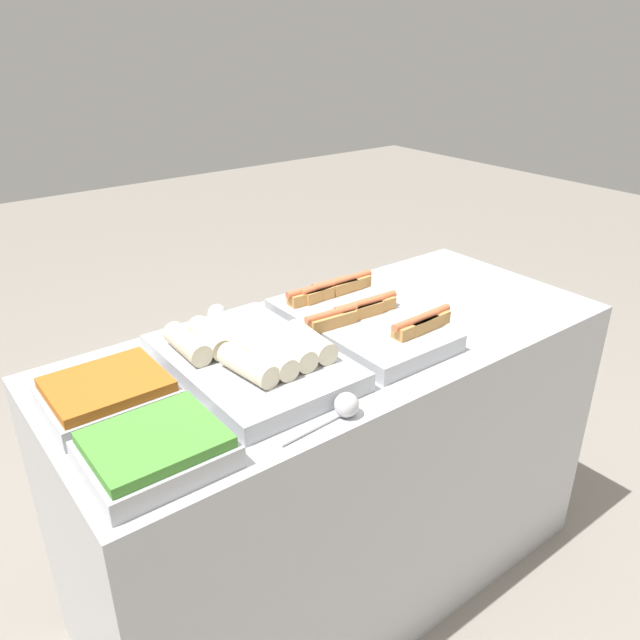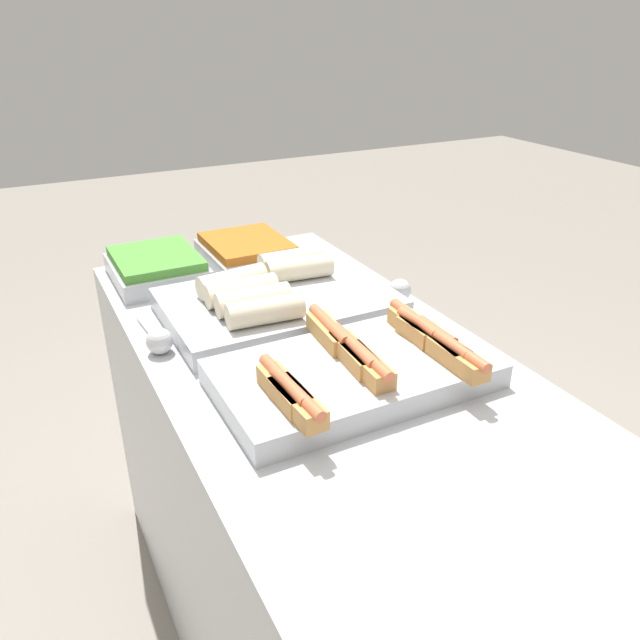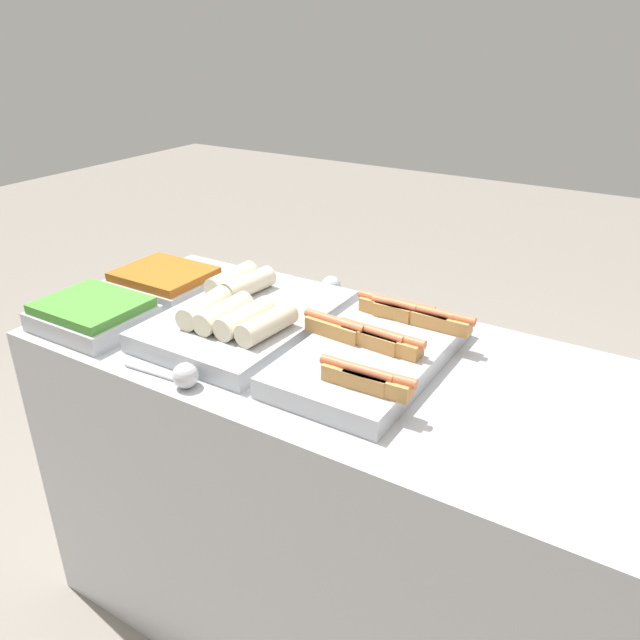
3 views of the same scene
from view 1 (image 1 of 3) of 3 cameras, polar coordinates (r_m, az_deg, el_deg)
ground_plane at (r=2.35m, az=1.59°, el=-22.14°), size 12.00×12.00×0.00m
counter at (r=2.03m, az=1.75°, el=-13.34°), size 1.64×0.71×0.92m
tray_hotdogs at (r=1.81m, az=3.56°, el=0.13°), size 0.37×0.54×0.10m
tray_wraps at (r=1.60m, az=-6.27°, el=-3.54°), size 0.37×0.54×0.11m
tray_side_front at (r=1.32m, az=-14.78°, el=-11.44°), size 0.28×0.23×0.07m
tray_side_back at (r=1.53m, az=-18.83°, el=-6.43°), size 0.28×0.23×0.07m
serving_spoon_near at (r=1.43m, az=2.20°, el=-7.93°), size 0.21×0.06×0.06m
serving_spoon_far at (r=1.88m, az=-9.62°, el=0.45°), size 0.23×0.06×0.06m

